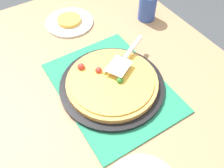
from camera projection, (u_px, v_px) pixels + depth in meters
The scene contains 9 objects.
ground_plane at pixel (112, 164), 1.48m from camera, with size 8.00×8.00×0.00m, color #3D4247.
dining_table at pixel (112, 104), 0.98m from camera, with size 1.40×1.00×0.75m.
placemat at pixel (112, 87), 0.89m from camera, with size 0.48×0.36×0.01m, color #237F5B.
pizza_pan at pixel (112, 85), 0.89m from camera, with size 0.38×0.38×0.01m, color black.
pizza at pixel (112, 81), 0.87m from camera, with size 0.33×0.33×0.05m.
plate_far_right at pixel (70, 22), 1.13m from camera, with size 0.22×0.22×0.01m, color white.
served_slice_right at pixel (69, 20), 1.12m from camera, with size 0.11×0.11×0.02m, color gold.
cup_near at pixel (147, 7), 1.11m from camera, with size 0.08×0.08×0.12m, color #3351AD.
pizza_server at pixel (125, 58), 0.90m from camera, with size 0.15×0.22×0.01m.
Camera 1 is at (0.47, -0.29, 1.45)m, focal length 39.10 mm.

